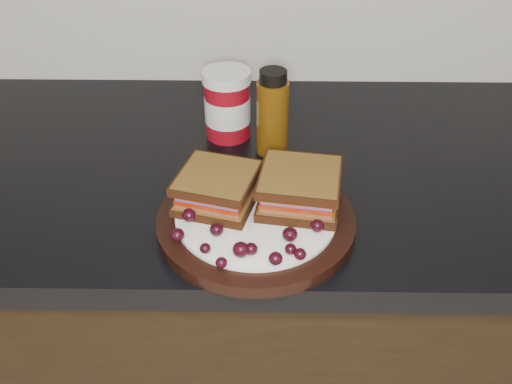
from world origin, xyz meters
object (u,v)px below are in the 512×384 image
plate (256,221)px  condiment_jar (227,104)px  oil_bottle (272,112)px  sandwich_left (217,188)px

plate → condiment_jar: (-0.05, 0.25, 0.05)m
plate → condiment_jar: condiment_jar is taller
oil_bottle → condiment_jar: bearing=146.2°
condiment_jar → oil_bottle: bearing=-33.8°
plate → sandwich_left: bearing=156.2°
plate → oil_bottle: oil_bottle is taller
condiment_jar → oil_bottle: 0.09m
plate → oil_bottle: bearing=83.2°
sandwich_left → oil_bottle: 0.20m
condiment_jar → oil_bottle: oil_bottle is taller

